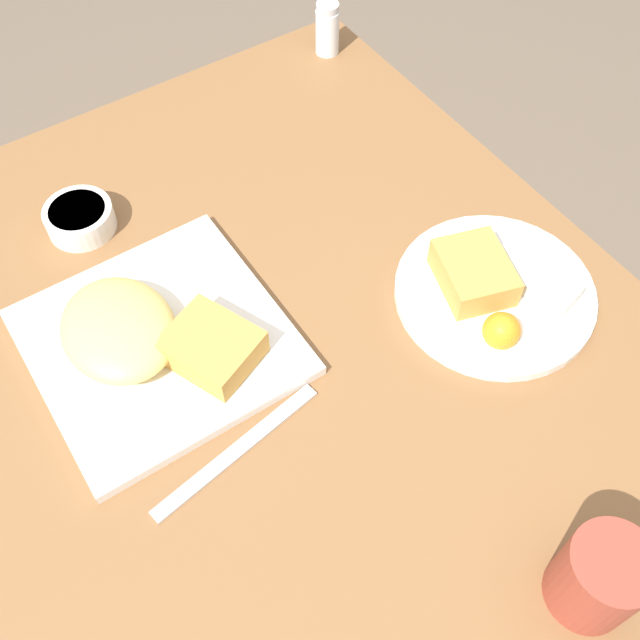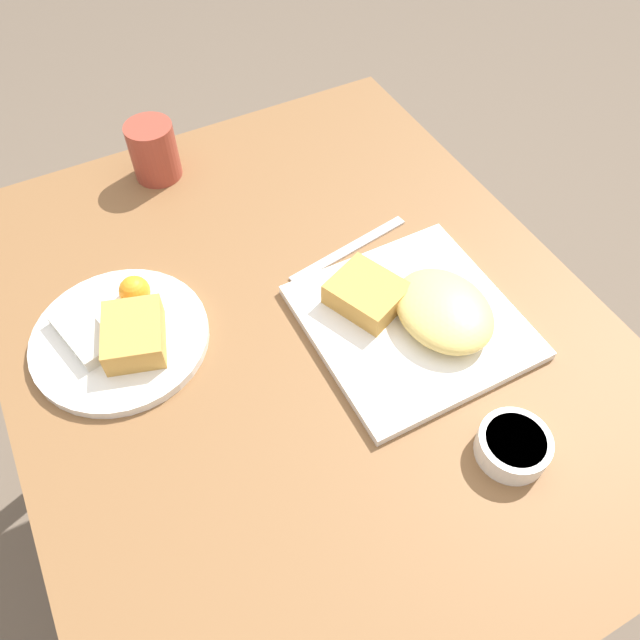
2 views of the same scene
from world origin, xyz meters
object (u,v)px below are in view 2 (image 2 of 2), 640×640
sauce_ramekin (513,446)px  coffee_mug (154,151)px  butter_knife (349,249)px  plate_square_near (418,313)px  plate_oval_far (121,334)px

sauce_ramekin → coffee_mug: (0.70, 0.21, 0.03)m
butter_knife → plate_square_near: bearing=85.6°
butter_knife → coffee_mug: 0.37m
plate_square_near → plate_oval_far: (0.16, 0.38, -0.01)m
coffee_mug → sauce_ramekin: bearing=-163.3°
butter_knife → coffee_mug: size_ratio=2.22×
plate_square_near → plate_oval_far: 0.41m
sauce_ramekin → butter_knife: (0.39, 0.01, -0.02)m
coffee_mug → plate_square_near: bearing=-155.6°
plate_square_near → plate_oval_far: bearing=66.6°
sauce_ramekin → plate_square_near: bearing=-1.8°
plate_square_near → coffee_mug: bearing=24.4°
plate_oval_far → plate_square_near: bearing=-113.4°
plate_square_near → coffee_mug: 0.53m
plate_square_near → butter_knife: bearing=5.1°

